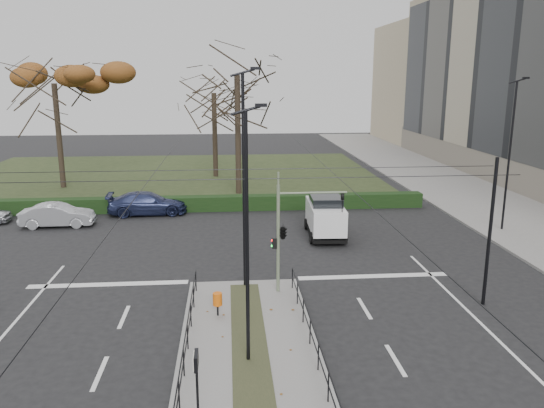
{
  "coord_description": "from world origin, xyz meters",
  "views": [
    {
      "loc": [
        -0.6,
        -17.17,
        8.94
      ],
      "look_at": [
        1.35,
        6.09,
        3.36
      ],
      "focal_mm": 35.0,
      "sensor_mm": 36.0,
      "label": 1
    }
  ],
  "objects_px": {
    "litter_bin": "(217,300)",
    "streetlamp_median_far": "(244,179)",
    "streetlamp_median_near": "(248,237)",
    "rust_tree": "(54,83)",
    "white_van": "(325,215)",
    "bare_tree_near": "(237,84)",
    "parked_car_third": "(147,203)",
    "bare_tree_center": "(214,99)",
    "parked_car_second": "(58,215)",
    "traffic_light": "(285,230)",
    "streetlamp_sidewalk": "(510,154)",
    "info_panel": "(196,369)"
  },
  "relations": [
    {
      "from": "traffic_light",
      "to": "litter_bin",
      "type": "distance_m",
      "value": 4.06
    },
    {
      "from": "streetlamp_sidewalk",
      "to": "bare_tree_center",
      "type": "xyz_separation_m",
      "value": [
        -17.4,
        19.2,
        2.43
      ]
    },
    {
      "from": "streetlamp_median_near",
      "to": "rust_tree",
      "type": "xyz_separation_m",
      "value": [
        -14.19,
        28.99,
        4.24
      ]
    },
    {
      "from": "litter_bin",
      "to": "streetlamp_median_far",
      "type": "distance_m",
      "value": 5.12
    },
    {
      "from": "traffic_light",
      "to": "white_van",
      "type": "distance_m",
      "value": 8.99
    },
    {
      "from": "litter_bin",
      "to": "info_panel",
      "type": "height_order",
      "value": "info_panel"
    },
    {
      "from": "info_panel",
      "to": "parked_car_second",
      "type": "xyz_separation_m",
      "value": [
        -9.6,
        20.28,
        -1.04
      ]
    },
    {
      "from": "traffic_light",
      "to": "bare_tree_near",
      "type": "height_order",
      "value": "bare_tree_near"
    },
    {
      "from": "parked_car_third",
      "to": "white_van",
      "type": "distance_m",
      "value": 12.46
    },
    {
      "from": "streetlamp_median_near",
      "to": "rust_tree",
      "type": "bearing_deg",
      "value": 116.08
    },
    {
      "from": "traffic_light",
      "to": "streetlamp_sidewalk",
      "type": "distance_m",
      "value": 16.36
    },
    {
      "from": "streetlamp_median_far",
      "to": "rust_tree",
      "type": "bearing_deg",
      "value": 122.19
    },
    {
      "from": "streetlamp_median_far",
      "to": "streetlamp_sidewalk",
      "type": "height_order",
      "value": "streetlamp_median_far"
    },
    {
      "from": "streetlamp_median_near",
      "to": "rust_tree",
      "type": "distance_m",
      "value": 32.56
    },
    {
      "from": "parked_car_third",
      "to": "white_van",
      "type": "relative_size",
      "value": 1.15
    },
    {
      "from": "white_van",
      "to": "parked_car_second",
      "type": "bearing_deg",
      "value": 168.16
    },
    {
      "from": "info_panel",
      "to": "parked_car_second",
      "type": "bearing_deg",
      "value": 115.34
    },
    {
      "from": "parked_car_second",
      "to": "info_panel",
      "type": "bearing_deg",
      "value": -156.59
    },
    {
      "from": "parked_car_third",
      "to": "bare_tree_near",
      "type": "relative_size",
      "value": 0.43
    },
    {
      "from": "litter_bin",
      "to": "streetlamp_median_far",
      "type": "relative_size",
      "value": 0.1
    },
    {
      "from": "streetlamp_median_near",
      "to": "bare_tree_near",
      "type": "distance_m",
      "value": 25.77
    },
    {
      "from": "streetlamp_median_near",
      "to": "streetlamp_sidewalk",
      "type": "xyz_separation_m",
      "value": [
        15.71,
        13.8,
        0.38
      ]
    },
    {
      "from": "streetlamp_median_far",
      "to": "rust_tree",
      "type": "height_order",
      "value": "rust_tree"
    },
    {
      "from": "parked_car_second",
      "to": "bare_tree_near",
      "type": "xyz_separation_m",
      "value": [
        11.31,
        8.32,
        7.75
      ]
    },
    {
      "from": "streetlamp_median_near",
      "to": "bare_tree_near",
      "type": "height_order",
      "value": "bare_tree_near"
    },
    {
      "from": "streetlamp_median_near",
      "to": "bare_tree_near",
      "type": "bearing_deg",
      "value": 89.42
    },
    {
      "from": "info_panel",
      "to": "bare_tree_near",
      "type": "relative_size",
      "value": 0.17
    },
    {
      "from": "traffic_light",
      "to": "streetlamp_median_far",
      "type": "bearing_deg",
      "value": 154.89
    },
    {
      "from": "streetlamp_median_far",
      "to": "bare_tree_near",
      "type": "distance_m",
      "value": 19.49
    },
    {
      "from": "info_panel",
      "to": "traffic_light",
      "type": "bearing_deg",
      "value": 69.91
    },
    {
      "from": "parked_car_second",
      "to": "bare_tree_center",
      "type": "xyz_separation_m",
      "value": [
        9.36,
        15.9,
        6.35
      ]
    },
    {
      "from": "streetlamp_sidewalk",
      "to": "bare_tree_center",
      "type": "relative_size",
      "value": 0.88
    },
    {
      "from": "streetlamp_median_near",
      "to": "info_panel",
      "type": "bearing_deg",
      "value": -114.49
    },
    {
      "from": "white_van",
      "to": "bare_tree_near",
      "type": "height_order",
      "value": "bare_tree_near"
    },
    {
      "from": "parked_car_third",
      "to": "bare_tree_near",
      "type": "xyz_separation_m",
      "value": [
        6.23,
        5.74,
        7.71
      ]
    },
    {
      "from": "parked_car_second",
      "to": "parked_car_third",
      "type": "bearing_deg",
      "value": -65.04
    },
    {
      "from": "bare_tree_center",
      "to": "rust_tree",
      "type": "bearing_deg",
      "value": -162.24
    },
    {
      "from": "streetlamp_median_far",
      "to": "streetlamp_sidewalk",
      "type": "distance_m",
      "value": 17.32
    },
    {
      "from": "litter_bin",
      "to": "info_panel",
      "type": "xyz_separation_m",
      "value": [
        -0.41,
        -6.53,
        0.97
      ]
    },
    {
      "from": "litter_bin",
      "to": "parked_car_third",
      "type": "relative_size",
      "value": 0.17
    },
    {
      "from": "traffic_light",
      "to": "litter_bin",
      "type": "height_order",
      "value": "traffic_light"
    },
    {
      "from": "litter_bin",
      "to": "bare_tree_center",
      "type": "height_order",
      "value": "bare_tree_center"
    },
    {
      "from": "info_panel",
      "to": "white_van",
      "type": "relative_size",
      "value": 0.45
    },
    {
      "from": "litter_bin",
      "to": "parked_car_third",
      "type": "height_order",
      "value": "parked_car_third"
    },
    {
      "from": "rust_tree",
      "to": "bare_tree_center",
      "type": "height_order",
      "value": "rust_tree"
    },
    {
      "from": "litter_bin",
      "to": "streetlamp_median_far",
      "type": "height_order",
      "value": "streetlamp_median_far"
    },
    {
      "from": "traffic_light",
      "to": "info_panel",
      "type": "bearing_deg",
      "value": -110.09
    },
    {
      "from": "parked_car_second",
      "to": "litter_bin",
      "type": "bearing_deg",
      "value": -145.89
    },
    {
      "from": "parked_car_second",
      "to": "rust_tree",
      "type": "bearing_deg",
      "value": 12.85
    },
    {
      "from": "info_panel",
      "to": "bare_tree_near",
      "type": "bearing_deg",
      "value": 86.59
    }
  ]
}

